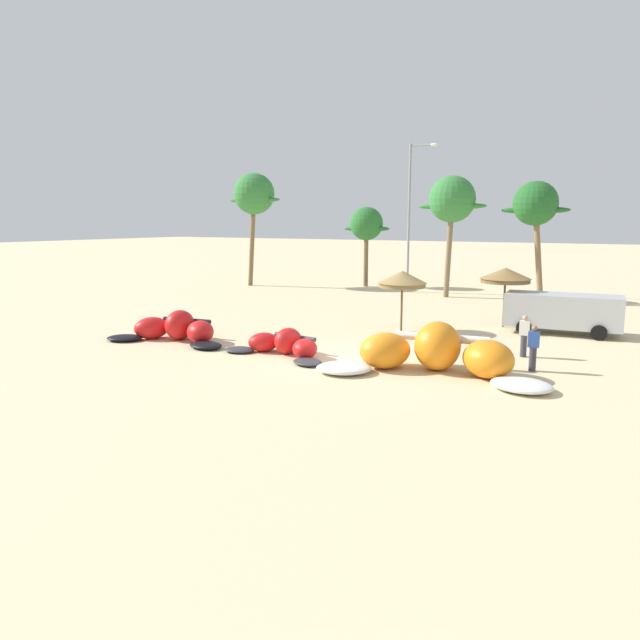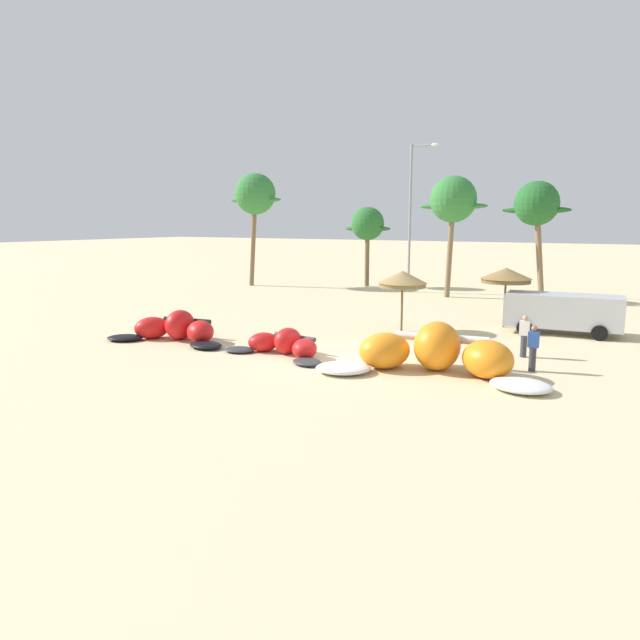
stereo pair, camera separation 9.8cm
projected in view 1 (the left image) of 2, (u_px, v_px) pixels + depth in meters
The scene contains 14 objects.
ground_plane at pixel (344, 358), 22.34m from camera, with size 260.00×260.00×0.00m, color beige.
kite_far_left at pixel (176, 329), 25.51m from camera, with size 5.93×3.14×1.31m.
kite_left at pixel (284, 345), 22.83m from camera, with size 4.89×2.55×1.03m.
kite_left_of_center at pixel (435, 354), 20.11m from camera, with size 8.07×4.23×1.71m.
beach_umbrella_near_van at pixel (402, 279), 27.43m from camera, with size 2.31×2.31×2.88m.
beach_umbrella_middle at pixel (506, 275), 28.49m from camera, with size 2.46×2.46×2.93m.
parked_van at pixel (560, 310), 27.06m from camera, with size 5.17×2.47×1.84m.
person_near_kites at pixel (533, 348), 20.28m from camera, with size 0.36×0.24×1.62m.
person_by_umbrellas at pixel (524, 336), 22.42m from camera, with size 0.36×0.24×1.62m.
palm_leftmost at pixel (254, 195), 46.18m from camera, with size 4.85×3.23×8.91m.
palm_left at pixel (366, 225), 46.11m from camera, with size 3.93×2.62×6.28m.
palm_left_of_gap at pixel (452, 201), 39.21m from camera, with size 4.68×3.12×8.18m.
palm_center_left at pixel (536, 205), 36.78m from camera, with size 4.18×2.79×7.66m.
lamppost_west at pixel (411, 211), 42.23m from camera, with size 2.09×0.24×10.57m.
Camera 1 is at (9.97, -19.39, 5.16)m, focal length 32.88 mm.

